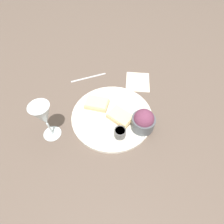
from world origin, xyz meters
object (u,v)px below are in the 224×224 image
at_px(salad_bowl, 143,121).
at_px(cheese_toast_near, 120,117).
at_px(napkin, 138,82).
at_px(wine_glass, 44,116).
at_px(sauce_ramekin, 120,133).
at_px(fork, 89,77).
at_px(cheese_toast_far, 96,104).

xyz_separation_m(salad_bowl, cheese_toast_near, (-0.09, -0.02, -0.03)).
distance_m(cheese_toast_near, napkin, 0.26).
distance_m(salad_bowl, wine_glass, 0.37).
distance_m(sauce_ramekin, cheese_toast_near, 0.08).
bearing_deg(fork, cheese_toast_far, -36.92).
relative_size(salad_bowl, wine_glass, 0.55).
bearing_deg(salad_bowl, cheese_toast_far, -171.30).
xyz_separation_m(salad_bowl, wine_glass, (-0.27, -0.25, 0.06)).
bearing_deg(fork, salad_bowl, -13.47).
distance_m(salad_bowl, cheese_toast_near, 0.10).
bearing_deg(sauce_ramekin, cheese_toast_far, 162.19).
bearing_deg(cheese_toast_far, fork, 143.08).
bearing_deg(fork, sauce_ramekin, -28.06).
bearing_deg(napkin, wine_glass, -102.05).
bearing_deg(sauce_ramekin, salad_bowl, 62.69).
distance_m(cheese_toast_near, cheese_toast_far, 0.13).
relative_size(salad_bowl, napkin, 0.52).
distance_m(cheese_toast_far, napkin, 0.27).
xyz_separation_m(sauce_ramekin, cheese_toast_far, (-0.17, 0.06, -0.01)).
distance_m(salad_bowl, napkin, 0.29).
distance_m(cheese_toast_near, wine_glass, 0.30).
bearing_deg(cheese_toast_far, cheese_toast_near, 5.37).
xyz_separation_m(salad_bowl, napkin, (-0.17, 0.23, -0.05)).
bearing_deg(sauce_ramekin, napkin, 111.14).
height_order(cheese_toast_far, fork, cheese_toast_far).
distance_m(cheese_toast_far, fork, 0.21).
bearing_deg(cheese_toast_near, cheese_toast_far, -174.63).
bearing_deg(sauce_ramekin, cheese_toast_near, 125.80).
height_order(salad_bowl, fork, salad_bowl).
relative_size(napkin, fork, 1.11).
bearing_deg(wine_glass, fork, 109.21).
distance_m(sauce_ramekin, cheese_toast_far, 0.18).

